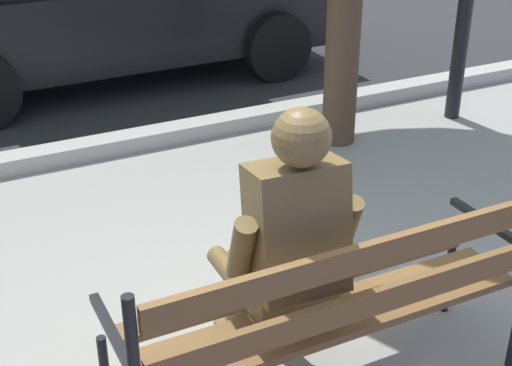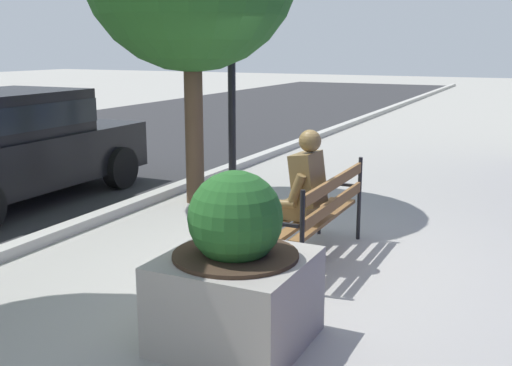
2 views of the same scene
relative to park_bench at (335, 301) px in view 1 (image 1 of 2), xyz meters
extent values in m
cube|color=#2D2D30|center=(-0.07, 7.57, -0.54)|extent=(60.00, 9.00, 0.01)
cube|color=#B2AFA8|center=(-0.07, 2.97, -0.48)|extent=(60.00, 0.20, 0.12)
cube|color=brown|center=(0.00, -0.07, -0.09)|extent=(1.70, 0.11, 0.04)
cube|color=brown|center=(0.00, 0.11, -0.09)|extent=(1.70, 0.11, 0.04)
cube|color=brown|center=(0.00, 0.29, -0.09)|extent=(1.70, 0.11, 0.04)
cube|color=brown|center=(0.00, -0.16, 0.08)|extent=(1.70, 0.04, 0.11)
cube|color=brown|center=(0.00, -0.16, 0.30)|extent=(1.70, 0.04, 0.11)
cube|color=black|center=(-0.88, 0.11, 0.08)|extent=(0.04, 0.48, 0.03)
cylinder|color=black|center=(0.88, 0.31, -0.32)|extent=(0.04, 0.04, 0.45)
cube|color=black|center=(0.88, 0.11, 0.08)|extent=(0.04, 0.48, 0.03)
cube|color=brown|center=(-0.14, 0.17, 0.02)|extent=(0.36, 0.34, 0.16)
cube|color=brown|center=(-0.14, 0.07, 0.34)|extent=(0.38, 0.31, 0.55)
sphere|color=brown|center=(-0.14, 0.06, 0.72)|extent=(0.22, 0.22, 0.22)
cylinder|color=brown|center=(-0.36, 0.10, 0.29)|extent=(0.10, 0.19, 0.29)
cylinder|color=brown|center=(-0.36, 0.24, 0.12)|extent=(0.10, 0.27, 0.10)
cylinder|color=brown|center=(0.08, 0.07, 0.29)|extent=(0.10, 0.19, 0.29)
cylinder|color=brown|center=(0.10, 0.21, 0.12)|extent=(0.10, 0.27, 0.10)
cylinder|color=brown|center=(-0.22, 0.31, -0.02)|extent=(0.15, 0.37, 0.14)
cylinder|color=brown|center=(-0.20, 0.49, -0.29)|extent=(0.11, 0.11, 0.50)
cube|color=brown|center=(-0.20, 0.55, -0.51)|extent=(0.13, 0.25, 0.07)
cylinder|color=brown|center=(-0.04, 0.30, -0.02)|extent=(0.15, 0.37, 0.14)
cylinder|color=brown|center=(-0.02, 0.48, -0.29)|extent=(0.11, 0.11, 0.50)
cube|color=brown|center=(-0.02, 0.54, -0.51)|extent=(0.13, 0.25, 0.07)
cube|color=brown|center=(0.11, 0.57, -0.46)|extent=(0.29, 0.20, 0.16)
cube|color=black|center=(0.46, 4.73, 0.07)|extent=(4.12, 1.75, 0.70)
cylinder|color=black|center=(1.78, 5.59, -0.22)|extent=(0.64, 0.23, 0.64)
cylinder|color=black|center=(1.80, 3.89, -0.22)|extent=(0.64, 0.23, 0.64)
camera|label=1|loc=(-1.36, -2.03, 1.76)|focal=51.88mm
camera|label=2|loc=(-5.70, -2.03, 1.62)|focal=43.28mm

